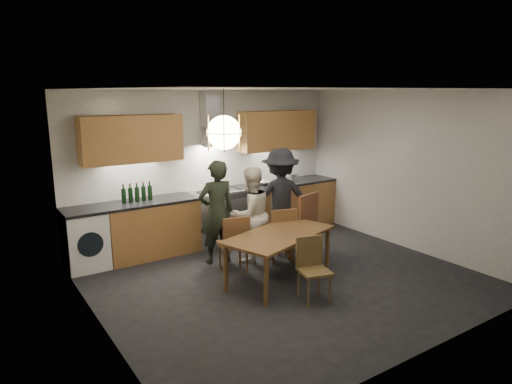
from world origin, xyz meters
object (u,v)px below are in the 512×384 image
person_left (217,212)px  person_mid (251,215)px  stock_pot (293,178)px  wine_bottles (137,192)px  chair_front (312,264)px  mixing_bowl (264,183)px  person_right (280,199)px  dining_table (280,239)px  chair_back_left (235,241)px

person_left → person_mid: bearing=159.1°
stock_pot → wine_bottles: size_ratio=0.39×
chair_front → mixing_bowl: 2.87m
mixing_bowl → wine_bottles: (-2.37, 0.04, 0.11)m
mixing_bowl → person_right: bearing=-107.3°
person_mid → wine_bottles: bearing=-42.2°
chair_front → person_right: (0.81, 1.77, 0.38)m
person_left → dining_table: bearing=113.4°
dining_table → person_right: 1.39m
wine_bottles → stock_pot: bearing=-0.8°
chair_back_left → chair_front: 1.29m
person_left → person_right: (1.19, -0.00, 0.04)m
chair_back_left → person_right: person_right is taller
person_right → chair_front: bearing=88.6°
person_right → wine_bottles: size_ratio=3.43×
stock_pot → person_right: bearing=-137.6°
mixing_bowl → stock_pot: 0.66m
chair_back_left → person_left: size_ratio=0.54×
chair_back_left → mixing_bowl: 2.07m
person_left → chair_front: bearing=106.8°
person_left → person_right: bearing=-175.4°
wine_bottles → dining_table: bearing=-57.0°
person_mid → wine_bottles: size_ratio=3.01×
chair_back_left → stock_pot: stock_pot is taller
chair_front → person_mid: person_mid is taller
dining_table → chair_back_left: bearing=107.8°
chair_front → mixing_bowl: bearing=82.2°
person_mid → stock_pot: 1.97m
chair_back_left → person_mid: person_mid is taller
person_left → stock_pot: (2.11, 0.84, 0.18)m
chair_back_left → person_right: (1.21, 0.54, 0.34)m
chair_back_left → wine_bottles: size_ratio=1.77×
person_left → mixing_bowl: bearing=-145.1°
chair_back_left → mixing_bowl: (1.47, 1.39, 0.44)m
chair_front → person_right: 1.98m
dining_table → stock_pot: (1.74, 1.93, 0.37)m
dining_table → chair_front: 0.69m
chair_front → person_right: person_right is taller
chair_back_left → dining_table: bearing=139.0°
stock_pot → chair_back_left: bearing=-147.0°
dining_table → chair_back_left: (-0.39, 0.55, -0.11)m
dining_table → chair_back_left: size_ratio=2.07×
mixing_bowl → person_mid: bearing=-132.8°
mixing_bowl → chair_back_left: bearing=-136.6°
person_right → stock_pot: size_ratio=8.69×
dining_table → person_left: (-0.37, 1.09, 0.19)m
person_right → wine_bottles: (-2.10, 0.88, 0.21)m
person_mid → stock_pot: person_mid is taller
dining_table → person_right: person_right is taller
person_right → wine_bottles: 2.29m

